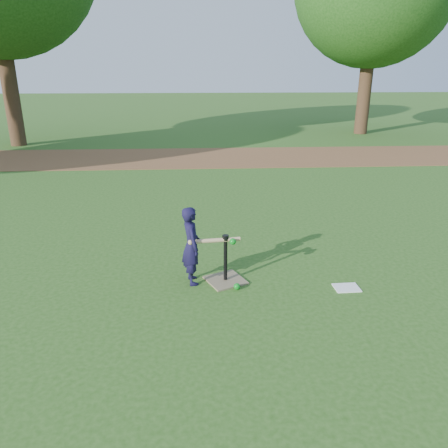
{
  "coord_description": "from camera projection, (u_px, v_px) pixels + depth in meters",
  "views": [
    {
      "loc": [
        0.04,
        -5.18,
        2.53
      ],
      "look_at": [
        0.35,
        -0.01,
        0.65
      ],
      "focal_mm": 35.0,
      "sensor_mm": 36.0,
      "label": 1
    }
  ],
  "objects": [
    {
      "name": "ground",
      "position": [
        197.0,
        271.0,
        5.72
      ],
      "size": [
        80.0,
        80.0,
        0.0
      ],
      "primitive_type": "plane",
      "color": "#285116",
      "rests_on": "ground"
    },
    {
      "name": "clipboard",
      "position": [
        347.0,
        288.0,
        5.27
      ],
      "size": [
        0.31,
        0.24,
        0.01
      ],
      "primitive_type": "cube",
      "rotation": [
        0.0,
        0.0,
        0.04
      ],
      "color": "white",
      "rests_on": "ground"
    },
    {
      "name": "wiffle_ball_ground",
      "position": [
        237.0,
        286.0,
        5.23
      ],
      "size": [
        0.08,
        0.08,
        0.08
      ],
      "primitive_type": "sphere",
      "color": "#0C851B",
      "rests_on": "ground"
    },
    {
      "name": "child",
      "position": [
        192.0,
        246.0,
        5.27
      ],
      "size": [
        0.3,
        0.4,
        0.98
      ],
      "primitive_type": "imported",
      "rotation": [
        0.0,
        0.0,
        1.77
      ],
      "color": "black",
      "rests_on": "ground"
    },
    {
      "name": "dirt_strip",
      "position": [
        197.0,
        157.0,
        12.76
      ],
      "size": [
        24.0,
        3.0,
        0.01
      ],
      "primitive_type": "cube",
      "color": "brown",
      "rests_on": "ground"
    },
    {
      "name": "batting_tee",
      "position": [
        225.0,
        273.0,
        5.42
      ],
      "size": [
        0.57,
        0.57,
        0.61
      ],
      "color": "#7C6B4F",
      "rests_on": "ground"
    },
    {
      "name": "swing_action",
      "position": [
        217.0,
        241.0,
        5.22
      ],
      "size": [
        0.63,
        0.15,
        0.08
      ],
      "color": "tan",
      "rests_on": "ground"
    }
  ]
}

